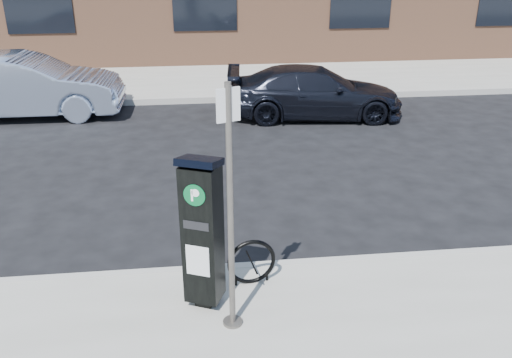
{
  "coord_description": "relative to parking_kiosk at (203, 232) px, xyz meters",
  "views": [
    {
      "loc": [
        -0.44,
        -5.68,
        3.78
      ],
      "look_at": [
        0.28,
        0.5,
        1.07
      ],
      "focal_mm": 38.0,
      "sensor_mm": 36.0,
      "label": 1
    }
  ],
  "objects": [
    {
      "name": "ground",
      "position": [
        0.42,
        0.73,
        -1.05
      ],
      "size": [
        120.0,
        120.0,
        0.0
      ],
      "primitive_type": "plane",
      "color": "black",
      "rests_on": "ground"
    },
    {
      "name": "sidewalk_far",
      "position": [
        0.42,
        14.73,
        -0.97
      ],
      "size": [
        60.0,
        12.0,
        0.15
      ],
      "primitive_type": "cube",
      "color": "gray",
      "rests_on": "ground"
    },
    {
      "name": "curb_near",
      "position": [
        0.42,
        0.71,
        -0.97
      ],
      "size": [
        60.0,
        0.12,
        0.16
      ],
      "primitive_type": "cube",
      "color": "#9E9B93",
      "rests_on": "ground"
    },
    {
      "name": "curb_far",
      "position": [
        0.42,
        8.75,
        -0.97
      ],
      "size": [
        60.0,
        0.12,
        0.16
      ],
      "primitive_type": "cube",
      "color": "#9E9B93",
      "rests_on": "ground"
    },
    {
      "name": "parking_kiosk",
      "position": [
        0.0,
        0.0,
        0.0
      ],
      "size": [
        0.51,
        0.48,
        1.75
      ],
      "rotation": [
        0.0,
        0.0,
        -0.41
      ],
      "color": "black",
      "rests_on": "sidewalk_near"
    },
    {
      "name": "sign_pole",
      "position": [
        0.27,
        -0.38,
        0.37
      ],
      "size": [
        0.22,
        0.2,
        2.55
      ],
      "rotation": [
        0.0,
        0.0,
        0.36
      ],
      "color": "#514B47",
      "rests_on": "sidewalk_near"
    },
    {
      "name": "bike_rack",
      "position": [
        0.54,
        0.33,
        -0.62
      ],
      "size": [
        0.57,
        0.13,
        0.57
      ],
      "rotation": [
        0.0,
        0.0,
        0.14
      ],
      "color": "black",
      "rests_on": "sidewalk_near"
    },
    {
      "name": "car_silver",
      "position": [
        -3.94,
        8.04,
        -0.32
      ],
      "size": [
        4.43,
        1.57,
        1.46
      ],
      "primitive_type": "imported",
      "rotation": [
        0.0,
        0.0,
        1.57
      ],
      "color": "#9AA9C4",
      "rests_on": "ground"
    },
    {
      "name": "car_dark",
      "position": [
        2.79,
        7.24,
        -0.45
      ],
      "size": [
        4.2,
        2.02,
        1.18
      ],
      "primitive_type": "imported",
      "rotation": [
        0.0,
        0.0,
        1.48
      ],
      "color": "black",
      "rests_on": "ground"
    }
  ]
}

